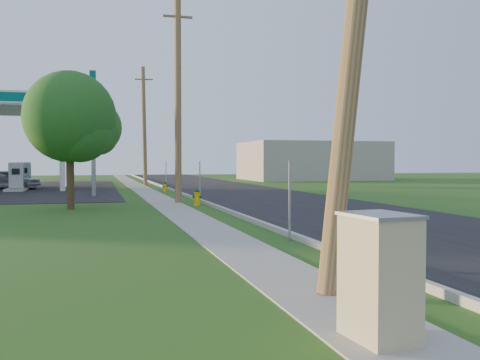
{
  "coord_description": "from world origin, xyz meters",
  "views": [
    {
      "loc": [
        -4.42,
        -8.28,
        2.0
      ],
      "look_at": [
        0.0,
        8.0,
        1.4
      ],
      "focal_mm": 40.0,
      "sensor_mm": 36.0,
      "label": 1
    }
  ],
  "objects_px": {
    "utility_pole_far": "(144,126)",
    "tree_verge": "(72,120)",
    "car_silver": "(10,179)",
    "price_pylon": "(93,99)",
    "fuel_pump_ne": "(16,180)",
    "tree_lot": "(95,130)",
    "utility_pole_mid": "(178,99)",
    "hydrant_far": "(165,187)",
    "hydrant_mid": "(197,197)",
    "fuel_pump_se": "(24,178)",
    "hydrant_near": "(351,249)",
    "utility_cabinet": "(379,278)"
  },
  "relations": [
    {
      "from": "utility_pole_far",
      "to": "tree_verge",
      "type": "height_order",
      "value": "utility_pole_far"
    },
    {
      "from": "car_silver",
      "to": "price_pylon",
      "type": "bearing_deg",
      "value": -124.94
    },
    {
      "from": "fuel_pump_ne",
      "to": "tree_lot",
      "type": "relative_size",
      "value": 0.43
    },
    {
      "from": "utility_pole_mid",
      "to": "tree_verge",
      "type": "xyz_separation_m",
      "value": [
        -4.71,
        -2.25,
        -1.28
      ]
    },
    {
      "from": "utility_pole_mid",
      "to": "hydrant_far",
      "type": "xyz_separation_m",
      "value": [
        0.5,
        8.95,
        -4.61
      ]
    },
    {
      "from": "utility_pole_mid",
      "to": "hydrant_mid",
      "type": "bearing_deg",
      "value": -71.79
    },
    {
      "from": "utility_pole_far",
      "to": "hydrant_mid",
      "type": "bearing_deg",
      "value": -88.32
    },
    {
      "from": "price_pylon",
      "to": "car_silver",
      "type": "bearing_deg",
      "value": 120.64
    },
    {
      "from": "price_pylon",
      "to": "hydrant_mid",
      "type": "height_order",
      "value": "price_pylon"
    },
    {
      "from": "fuel_pump_se",
      "to": "car_silver",
      "type": "xyz_separation_m",
      "value": [
        -0.68,
        -1.9,
        -0.02
      ]
    },
    {
      "from": "utility_pole_far",
      "to": "fuel_pump_se",
      "type": "bearing_deg",
      "value": -173.59
    },
    {
      "from": "fuel_pump_se",
      "to": "price_pylon",
      "type": "bearing_deg",
      "value": -66.5
    },
    {
      "from": "fuel_pump_ne",
      "to": "hydrant_mid",
      "type": "height_order",
      "value": "fuel_pump_ne"
    },
    {
      "from": "tree_lot",
      "to": "price_pylon",
      "type": "bearing_deg",
      "value": -90.29
    },
    {
      "from": "tree_verge",
      "to": "hydrant_near",
      "type": "distance_m",
      "value": 15.44
    },
    {
      "from": "utility_pole_far",
      "to": "tree_verge",
      "type": "relative_size",
      "value": 1.67
    },
    {
      "from": "utility_pole_mid",
      "to": "price_pylon",
      "type": "relative_size",
      "value": 1.43
    },
    {
      "from": "tree_lot",
      "to": "car_silver",
      "type": "xyz_separation_m",
      "value": [
        -5.77,
        -8.11,
        -4.05
      ]
    },
    {
      "from": "fuel_pump_se",
      "to": "utility_cabinet",
      "type": "distance_m",
      "value": 37.92
    },
    {
      "from": "fuel_pump_se",
      "to": "tree_lot",
      "type": "height_order",
      "value": "tree_lot"
    },
    {
      "from": "utility_pole_mid",
      "to": "tree_lot",
      "type": "relative_size",
      "value": 1.33
    },
    {
      "from": "utility_pole_far",
      "to": "tree_verge",
      "type": "xyz_separation_m",
      "value": [
        -4.71,
        -20.25,
        -1.13
      ]
    },
    {
      "from": "utility_pole_far",
      "to": "price_pylon",
      "type": "distance_m",
      "value": 13.11
    },
    {
      "from": "utility_pole_far",
      "to": "hydrant_near",
      "type": "relative_size",
      "value": 12.34
    },
    {
      "from": "hydrant_far",
      "to": "car_silver",
      "type": "bearing_deg",
      "value": 148.65
    },
    {
      "from": "fuel_pump_ne",
      "to": "hydrant_far",
      "type": "distance_m",
      "value": 10.25
    },
    {
      "from": "price_pylon",
      "to": "fuel_pump_ne",
      "type": "bearing_deg",
      "value": 123.69
    },
    {
      "from": "price_pylon",
      "to": "fuel_pump_se",
      "type": "bearing_deg",
      "value": 113.5
    },
    {
      "from": "tree_verge",
      "to": "tree_lot",
      "type": "distance_m",
      "value": 25.49
    },
    {
      "from": "fuel_pump_se",
      "to": "hydrant_mid",
      "type": "relative_size",
      "value": 4.05
    },
    {
      "from": "fuel_pump_ne",
      "to": "tree_lot",
      "type": "bearing_deg",
      "value": 63.49
    },
    {
      "from": "price_pylon",
      "to": "car_silver",
      "type": "height_order",
      "value": "price_pylon"
    },
    {
      "from": "price_pylon",
      "to": "tree_verge",
      "type": "distance_m",
      "value": 7.99
    },
    {
      "from": "tree_lot",
      "to": "hydrant_far",
      "type": "xyz_separation_m",
      "value": [
        4.32,
        -14.25,
        -4.41
      ]
    },
    {
      "from": "tree_lot",
      "to": "hydrant_far",
      "type": "distance_m",
      "value": 15.53
    },
    {
      "from": "fuel_pump_se",
      "to": "hydrant_mid",
      "type": "bearing_deg",
      "value": -63.19
    },
    {
      "from": "price_pylon",
      "to": "utility_cabinet",
      "type": "height_order",
      "value": "price_pylon"
    },
    {
      "from": "hydrant_far",
      "to": "car_silver",
      "type": "distance_m",
      "value": 11.82
    },
    {
      "from": "hydrant_near",
      "to": "car_silver",
      "type": "relative_size",
      "value": 0.19
    },
    {
      "from": "fuel_pump_ne",
      "to": "hydrant_far",
      "type": "height_order",
      "value": "fuel_pump_ne"
    },
    {
      "from": "fuel_pump_se",
      "to": "car_silver",
      "type": "height_order",
      "value": "fuel_pump_se"
    },
    {
      "from": "fuel_pump_se",
      "to": "utility_cabinet",
      "type": "relative_size",
      "value": 2.24
    },
    {
      "from": "fuel_pump_se",
      "to": "hydrant_mid",
      "type": "height_order",
      "value": "fuel_pump_se"
    },
    {
      "from": "price_pylon",
      "to": "tree_verge",
      "type": "bearing_deg",
      "value": -95.97
    },
    {
      "from": "tree_verge",
      "to": "hydrant_mid",
      "type": "bearing_deg",
      "value": 5.37
    },
    {
      "from": "utility_cabinet",
      "to": "fuel_pump_se",
      "type": "bearing_deg",
      "value": 102.32
    },
    {
      "from": "utility_pole_mid",
      "to": "hydrant_far",
      "type": "height_order",
      "value": "utility_pole_mid"
    },
    {
      "from": "hydrant_far",
      "to": "price_pylon",
      "type": "bearing_deg",
      "value": -141.92
    },
    {
      "from": "fuel_pump_ne",
      "to": "car_silver",
      "type": "bearing_deg",
      "value": 108.08
    },
    {
      "from": "hydrant_near",
      "to": "fuel_pump_se",
      "type": "bearing_deg",
      "value": 106.16
    }
  ]
}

